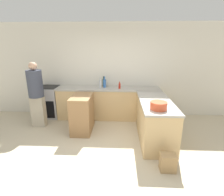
{
  "coord_description": "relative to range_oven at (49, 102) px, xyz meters",
  "views": [
    {
      "loc": [
        0.35,
        -2.88,
        2.07
      ],
      "look_at": [
        0.16,
        0.81,
        0.95
      ],
      "focal_mm": 28.0,
      "sensor_mm": 36.0,
      "label": 1
    }
  ],
  "objects": [
    {
      "name": "person_by_range",
      "position": [
        -0.02,
        -0.68,
        0.45
      ],
      "size": [
        0.37,
        0.37,
        1.69
      ],
      "color": "#ADA38E",
      "rests_on": "ground_plane"
    },
    {
      "name": "counter_back",
      "position": [
        1.77,
        -0.0,
        -0.0
      ],
      "size": [
        2.94,
        0.64,
        0.91
      ],
      "color": "#D6B27A",
      "rests_on": "ground_plane"
    },
    {
      "name": "mixing_bowl",
      "position": [
        2.84,
        -1.71,
        0.52
      ],
      "size": [
        0.31,
        0.31,
        0.15
      ],
      "color": "#DB512D",
      "rests_on": "counter_peninsula"
    },
    {
      "name": "paper_bag",
      "position": [
        2.94,
        -2.28,
        -0.3
      ],
      "size": [
        0.26,
        0.19,
        0.31
      ],
      "color": "#A88456",
      "rests_on": "ground_plane"
    },
    {
      "name": "wine_bottle_dark",
      "position": [
        1.62,
        0.18,
        0.57
      ],
      "size": [
        0.06,
        0.06,
        0.3
      ],
      "color": "black",
      "rests_on": "counter_back"
    },
    {
      "name": "water_bottle_blue",
      "position": [
        1.66,
        0.06,
        0.57
      ],
      "size": [
        0.09,
        0.09,
        0.31
      ],
      "color": "#386BB7",
      "rests_on": "counter_back"
    },
    {
      "name": "vinegar_bottle_clear",
      "position": [
        1.53,
        0.03,
        0.56
      ],
      "size": [
        0.07,
        0.07,
        0.28
      ],
      "color": "silver",
      "rests_on": "counter_back"
    },
    {
      "name": "counter_peninsula",
      "position": [
        2.89,
        -1.16,
        -0.0
      ],
      "size": [
        0.69,
        1.73,
        0.91
      ],
      "color": "#D6B27A",
      "rests_on": "ground_plane"
    },
    {
      "name": "island_table",
      "position": [
        1.18,
        -0.88,
        -0.0
      ],
      "size": [
        0.47,
        0.81,
        0.91
      ],
      "color": "#997047",
      "rests_on": "ground_plane"
    },
    {
      "name": "ground_plane",
      "position": [
        1.77,
        -1.97,
        -0.46
      ],
      "size": [
        14.0,
        14.0,
        0.0
      ],
      "primitive_type": "plane",
      "color": "beige"
    },
    {
      "name": "wall_back",
      "position": [
        1.77,
        0.34,
        0.89
      ],
      "size": [
        8.0,
        0.06,
        2.7
      ],
      "color": "silver",
      "rests_on": "ground_plane"
    },
    {
      "name": "range_oven",
      "position": [
        0.0,
        0.0,
        0.0
      ],
      "size": [
        0.6,
        0.61,
        0.92
      ],
      "color": "#ADADB2",
      "rests_on": "ground_plane"
    },
    {
      "name": "hot_sauce_bottle",
      "position": [
        2.09,
        -0.08,
        0.53
      ],
      "size": [
        0.06,
        0.06,
        0.2
      ],
      "color": "red",
      "rests_on": "counter_back"
    }
  ]
}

